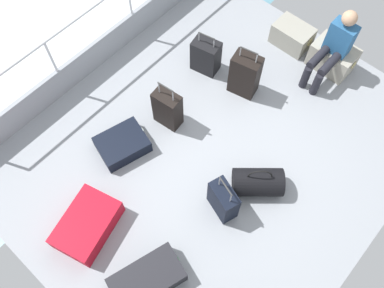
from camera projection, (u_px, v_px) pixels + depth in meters
ground_plane at (213, 149)px, 5.49m from camera, size 4.40×5.20×0.06m
gunwale_port at (99, 52)px, 5.93m from camera, size 0.06×5.20×0.45m
railing_port at (91, 24)px, 5.44m from camera, size 0.04×4.20×1.02m
sea_wake at (48, 29)px, 6.88m from camera, size 12.00×12.00×0.01m
cargo_crate_0 at (292, 36)px, 6.14m from camera, size 0.60×0.38×0.34m
cargo_crate_1 at (333, 57)px, 5.92m from camera, size 0.65×0.41×0.40m
passenger_seated at (334, 47)px, 5.52m from camera, size 0.34×0.66×1.10m
suitcase_0 at (206, 56)px, 5.85m from camera, size 0.42×0.33×0.68m
suitcase_2 at (223, 200)px, 4.85m from camera, size 0.43×0.31×0.70m
suitcase_3 at (168, 109)px, 5.40m from camera, size 0.38×0.25×0.79m
suitcase_4 at (147, 279)px, 4.56m from camera, size 0.64×0.88×0.25m
suitcase_5 at (245, 75)px, 5.60m from camera, size 0.43×0.33×0.84m
suitcase_6 at (122, 144)px, 5.37m from camera, size 0.64×0.73×0.21m
suitcase_7 at (87, 225)px, 4.84m from camera, size 0.71×0.90×0.27m
duffel_bag at (258, 182)px, 5.04m from camera, size 0.69×0.66×0.51m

